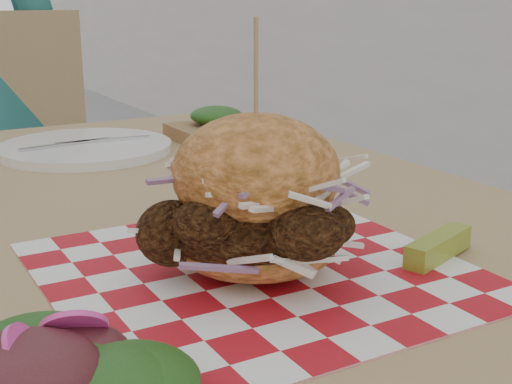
% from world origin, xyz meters
% --- Properties ---
extents(patio_table, '(0.80, 1.20, 0.75)m').
position_xyz_m(patio_table, '(0.13, -0.34, 0.67)').
color(patio_table, tan).
rests_on(patio_table, ground).
extents(patio_chair, '(0.43, 0.44, 0.95)m').
position_xyz_m(patio_chair, '(0.14, 0.64, 0.55)').
color(patio_chair, tan).
rests_on(patio_chair, ground).
extents(paper_liner, '(0.36, 0.36, 0.00)m').
position_xyz_m(paper_liner, '(0.12, -0.56, 0.75)').
color(paper_liner, '#B6121D').
rests_on(paper_liner, patio_table).
extents(sandwich, '(0.20, 0.20, 0.22)m').
position_xyz_m(sandwich, '(0.12, -0.56, 0.81)').
color(sandwich, orange).
rests_on(sandwich, paper_liner).
extents(pickle_spear, '(0.10, 0.05, 0.02)m').
position_xyz_m(pickle_spear, '(0.28, -0.62, 0.76)').
color(pickle_spear, '#95B033').
rests_on(pickle_spear, paper_liner).
extents(side_salad, '(0.14, 0.13, 0.05)m').
position_xyz_m(side_salad, '(-0.09, -0.68, 0.76)').
color(side_salad, '#3F1419').
rests_on(side_salad, patio_table).
extents(place_setting, '(0.27, 0.27, 0.02)m').
position_xyz_m(place_setting, '(0.13, 0.00, 0.76)').
color(place_setting, white).
rests_on(place_setting, patio_table).
extents(kraft_tray, '(0.15, 0.12, 0.06)m').
position_xyz_m(kraft_tray, '(0.36, -0.00, 0.77)').
color(kraft_tray, olive).
rests_on(kraft_tray, patio_table).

